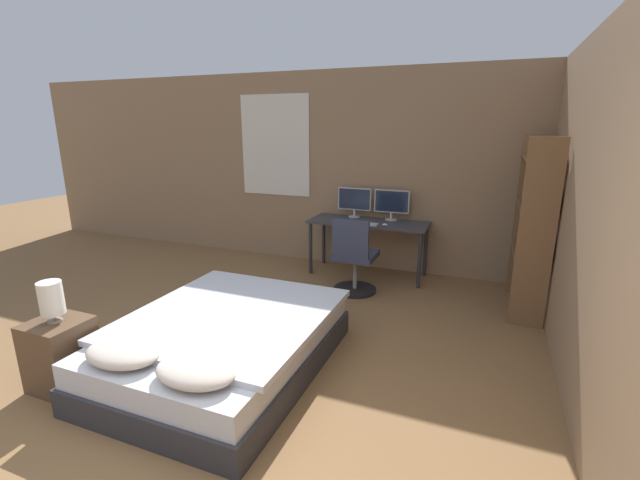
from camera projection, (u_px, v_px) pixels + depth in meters
wall_back at (372, 172)px, 5.84m from camera, size 12.00×0.08×2.70m
wall_side_right at (607, 235)px, 2.53m from camera, size 0.06×12.00×2.70m
bed at (224, 344)px, 3.53m from camera, size 1.54×1.99×0.54m
nightstand at (61, 354)px, 3.28m from camera, size 0.41×0.39×0.55m
bedside_lamp at (51, 299)px, 3.16m from camera, size 0.17×0.17×0.32m
desk at (368, 228)px, 5.68m from camera, size 1.56×0.59×0.74m
monitor_left at (355, 200)px, 5.86m from camera, size 0.47×0.16×0.41m
monitor_right at (392, 203)px, 5.67m from camera, size 0.47×0.16×0.41m
keyboard at (364, 224)px, 5.48m from camera, size 0.35×0.13×0.02m
computer_mouse at (385, 225)px, 5.38m from camera, size 0.07×0.05×0.04m
office_chair at (354, 262)px, 5.11m from camera, size 0.52×0.52×0.94m
bookshelf at (534, 222)px, 4.41m from camera, size 0.33×0.95×1.88m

